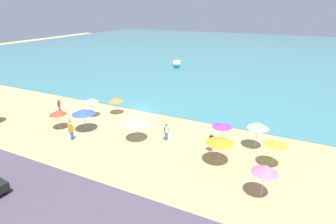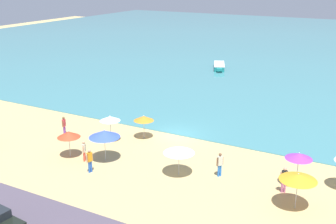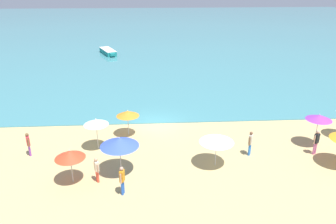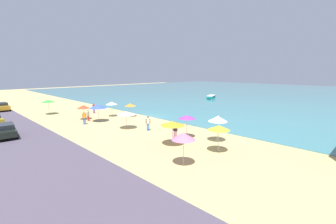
{
  "view_description": "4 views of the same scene",
  "coord_description": "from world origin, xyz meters",
  "px_view_note": "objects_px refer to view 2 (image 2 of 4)",
  "views": [
    {
      "loc": [
        16.52,
        -26.57,
        12.44
      ],
      "look_at": [
        4.99,
        -2.3,
        1.57
      ],
      "focal_mm": 28.0,
      "sensor_mm": 36.0,
      "label": 1
    },
    {
      "loc": [
        16.21,
        -31.45,
        13.96
      ],
      "look_at": [
        -2.06,
        2.16,
        1.23
      ],
      "focal_mm": 45.0,
      "sensor_mm": 36.0,
      "label": 2
    },
    {
      "loc": [
        -0.54,
        -25.4,
        11.63
      ],
      "look_at": [
        1.06,
        0.01,
        1.04
      ],
      "focal_mm": 35.0,
      "sensor_mm": 36.0,
      "label": 3
    },
    {
      "loc": [
        26.61,
        -22.62,
        7.04
      ],
      "look_at": [
        5.84,
        -1.69,
        1.7
      ],
      "focal_mm": 24.0,
      "sensor_mm": 36.0,
      "label": 4
    }
  ],
  "objects_px": {
    "beach_umbrella_4": "(104,134)",
    "beach_umbrella_10": "(298,177)",
    "beach_umbrella_7": "(144,118)",
    "skiff_nearshore": "(219,66)",
    "beach_umbrella_6": "(179,150)",
    "beach_umbrella_2": "(299,156)",
    "bather_2": "(284,178)",
    "bather_4": "(220,163)",
    "beach_umbrella_8": "(110,118)",
    "bather_0": "(84,150)",
    "beach_umbrella_3": "(69,134)",
    "bather_3": "(90,159)",
    "bather_1": "(64,125)"
  },
  "relations": [
    {
      "from": "beach_umbrella_4",
      "to": "beach_umbrella_10",
      "type": "xyz_separation_m",
      "value": [
        14.59,
        -0.06,
        -0.08
      ]
    },
    {
      "from": "beach_umbrella_7",
      "to": "skiff_nearshore",
      "type": "height_order",
      "value": "beach_umbrella_7"
    },
    {
      "from": "beach_umbrella_6",
      "to": "beach_umbrella_7",
      "type": "height_order",
      "value": "beach_umbrella_6"
    },
    {
      "from": "beach_umbrella_2",
      "to": "beach_umbrella_4",
      "type": "distance_m",
      "value": 14.29
    },
    {
      "from": "beach_umbrella_6",
      "to": "bather_2",
      "type": "relative_size",
      "value": 1.23
    },
    {
      "from": "beach_umbrella_4",
      "to": "skiff_nearshore",
      "type": "relative_size",
      "value": 0.49
    },
    {
      "from": "bather_4",
      "to": "beach_umbrella_8",
      "type": "bearing_deg",
      "value": 171.58
    },
    {
      "from": "bather_0",
      "to": "beach_umbrella_6",
      "type": "bearing_deg",
      "value": 10.42
    },
    {
      "from": "beach_umbrella_10",
      "to": "skiff_nearshore",
      "type": "xyz_separation_m",
      "value": [
        -19.07,
        34.74,
        -1.7
      ]
    },
    {
      "from": "beach_umbrella_2",
      "to": "bather_0",
      "type": "xyz_separation_m",
      "value": [
        -15.38,
        -3.65,
        -1.36
      ]
    },
    {
      "from": "beach_umbrella_10",
      "to": "bather_4",
      "type": "xyz_separation_m",
      "value": [
        -5.77,
        1.79,
        -1.13
      ]
    },
    {
      "from": "beach_umbrella_3",
      "to": "bather_3",
      "type": "height_order",
      "value": "beach_umbrella_3"
    },
    {
      "from": "bather_4",
      "to": "beach_umbrella_6",
      "type": "bearing_deg",
      "value": -155.25
    },
    {
      "from": "bather_1",
      "to": "beach_umbrella_3",
      "type": "bearing_deg",
      "value": -43.36
    },
    {
      "from": "beach_umbrella_3",
      "to": "bather_0",
      "type": "xyz_separation_m",
      "value": [
        1.5,
        -0.06,
        -0.99
      ]
    },
    {
      "from": "beach_umbrella_4",
      "to": "bather_1",
      "type": "relative_size",
      "value": 1.48
    },
    {
      "from": "beach_umbrella_10",
      "to": "bather_2",
      "type": "distance_m",
      "value": 2.29
    },
    {
      "from": "beach_umbrella_6",
      "to": "bather_3",
      "type": "bearing_deg",
      "value": -155.35
    },
    {
      "from": "beach_umbrella_3",
      "to": "bather_4",
      "type": "bearing_deg",
      "value": 12.29
    },
    {
      "from": "beach_umbrella_8",
      "to": "skiff_nearshore",
      "type": "distance_m",
      "value": 31.51
    },
    {
      "from": "beach_umbrella_4",
      "to": "beach_umbrella_7",
      "type": "xyz_separation_m",
      "value": [
        0.22,
        5.36,
        -0.35
      ]
    },
    {
      "from": "beach_umbrella_6",
      "to": "beach_umbrella_2",
      "type": "bearing_deg",
      "value": 16.09
    },
    {
      "from": "bather_1",
      "to": "bather_4",
      "type": "distance_m",
      "value": 15.37
    },
    {
      "from": "beach_umbrella_4",
      "to": "bather_0",
      "type": "xyz_separation_m",
      "value": [
        -1.36,
        -0.88,
        -1.29
      ]
    },
    {
      "from": "beach_umbrella_3",
      "to": "bather_2",
      "type": "height_order",
      "value": "beach_umbrella_3"
    },
    {
      "from": "skiff_nearshore",
      "to": "bather_1",
      "type": "bearing_deg",
      "value": -93.66
    },
    {
      "from": "beach_umbrella_3",
      "to": "beach_umbrella_7",
      "type": "height_order",
      "value": "beach_umbrella_3"
    },
    {
      "from": "bather_0",
      "to": "bather_2",
      "type": "bearing_deg",
      "value": 9.39
    },
    {
      "from": "beach_umbrella_3",
      "to": "bather_3",
      "type": "bearing_deg",
      "value": -24.06
    },
    {
      "from": "beach_umbrella_2",
      "to": "bather_3",
      "type": "bearing_deg",
      "value": -160.12
    },
    {
      "from": "beach_umbrella_8",
      "to": "beach_umbrella_3",
      "type": "bearing_deg",
      "value": -103.26
    },
    {
      "from": "beach_umbrella_3",
      "to": "beach_umbrella_8",
      "type": "height_order",
      "value": "beach_umbrella_8"
    },
    {
      "from": "beach_umbrella_8",
      "to": "bather_4",
      "type": "distance_m",
      "value": 10.89
    },
    {
      "from": "bather_1",
      "to": "bather_2",
      "type": "xyz_separation_m",
      "value": [
        19.96,
        -1.07,
        0.06
      ]
    },
    {
      "from": "skiff_nearshore",
      "to": "beach_umbrella_3",
      "type": "bearing_deg",
      "value": -87.4
    },
    {
      "from": "beach_umbrella_7",
      "to": "beach_umbrella_4",
      "type": "bearing_deg",
      "value": -92.34
    },
    {
      "from": "beach_umbrella_4",
      "to": "beach_umbrella_8",
      "type": "relative_size",
      "value": 1.07
    },
    {
      "from": "beach_umbrella_10",
      "to": "bather_0",
      "type": "bearing_deg",
      "value": -177.07
    },
    {
      "from": "bather_3",
      "to": "bather_4",
      "type": "height_order",
      "value": "bather_3"
    },
    {
      "from": "beach_umbrella_2",
      "to": "bather_0",
      "type": "relative_size",
      "value": 1.54
    },
    {
      "from": "beach_umbrella_2",
      "to": "bather_4",
      "type": "distance_m",
      "value": 5.45
    },
    {
      "from": "beach_umbrella_10",
      "to": "bather_4",
      "type": "bearing_deg",
      "value": 162.74
    },
    {
      "from": "beach_umbrella_2",
      "to": "beach_umbrella_4",
      "type": "relative_size",
      "value": 1.0
    },
    {
      "from": "beach_umbrella_10",
      "to": "skiff_nearshore",
      "type": "distance_m",
      "value": 39.66
    },
    {
      "from": "beach_umbrella_6",
      "to": "beach_umbrella_8",
      "type": "height_order",
      "value": "beach_umbrella_8"
    },
    {
      "from": "beach_umbrella_3",
      "to": "beach_umbrella_4",
      "type": "xyz_separation_m",
      "value": [
        2.86,
        0.82,
        0.3
      ]
    },
    {
      "from": "beach_umbrella_3",
      "to": "bather_4",
      "type": "relative_size",
      "value": 1.24
    },
    {
      "from": "beach_umbrella_4",
      "to": "beach_umbrella_2",
      "type": "bearing_deg",
      "value": 11.18
    },
    {
      "from": "beach_umbrella_8",
      "to": "bather_1",
      "type": "relative_size",
      "value": 1.39
    },
    {
      "from": "beach_umbrella_2",
      "to": "bather_1",
      "type": "xyz_separation_m",
      "value": [
        -20.54,
        -0.13,
        -1.32
      ]
    }
  ]
}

